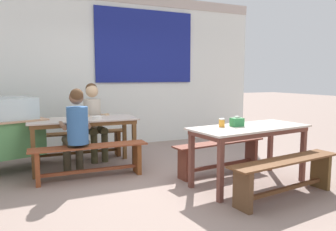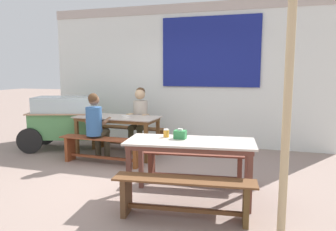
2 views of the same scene
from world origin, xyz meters
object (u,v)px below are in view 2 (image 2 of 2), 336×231
object	(u,v)px
bench_far_back	(131,135)
bench_near_back	(195,164)
person_center_facing	(139,115)
soup_bowl	(125,116)
bench_near_front	(184,193)
dining_table_far	(117,121)
tissue_box	(180,134)
food_cart	(65,118)
person_left_back_turned	(96,123)
condiment_jar	(166,133)
wooden_support_post	(287,117)
bench_far_front	(102,147)
dining_table_near	(190,147)

from	to	relation	value
bench_far_back	bench_near_back	xyz separation A→B (m)	(1.78, -1.68, -0.00)
person_center_facing	soup_bowl	distance (m)	0.56
person_center_facing	bench_near_back	bearing A→B (deg)	-46.10
bench_far_back	bench_near_front	xyz separation A→B (m)	(1.92, -2.84, 0.00)
dining_table_far	bench_far_back	distance (m)	0.70
tissue_box	food_cart	bearing A→B (deg)	149.46
dining_table_far	bench_near_back	world-z (taller)	dining_table_far
dining_table_far	person_left_back_turned	xyz separation A→B (m)	(-0.18, -0.50, 0.01)
person_center_facing	tissue_box	size ratio (longest dim) A/B	8.56
condiment_jar	wooden_support_post	xyz separation A→B (m)	(1.47, -0.73, 0.38)
condiment_jar	wooden_support_post	distance (m)	1.68
food_cart	soup_bowl	bearing A→B (deg)	-8.99
food_cart	wooden_support_post	bearing A→B (deg)	-30.00
bench_far_back	food_cart	world-z (taller)	food_cart
tissue_box	condiment_jar	size ratio (longest dim) A/B	1.40
bench_near_back	person_center_facing	distance (m)	2.26
tissue_box	wooden_support_post	world-z (taller)	wooden_support_post
bench_near_back	person_center_facing	xyz separation A→B (m)	(-1.53, 1.59, 0.45)
bench_near_front	bench_near_back	bearing A→B (deg)	97.11
bench_near_back	person_center_facing	world-z (taller)	person_center_facing
bench_far_front	wooden_support_post	size ratio (longest dim) A/B	0.67
soup_bowl	bench_far_back	bearing A→B (deg)	106.42
dining_table_far	food_cart	bearing A→B (deg)	172.23
person_center_facing	tissue_box	bearing A→B (deg)	-55.33
dining_table_far	bench_near_back	distance (m)	2.14
food_cart	bench_near_back	bearing A→B (deg)	-22.37
bench_near_back	food_cart	world-z (taller)	food_cart
dining_table_near	person_left_back_turned	world-z (taller)	person_left_back_turned
bench_near_front	food_cart	distance (m)	4.07
bench_near_back	bench_near_front	bearing A→B (deg)	-82.89
person_center_facing	food_cart	bearing A→B (deg)	-168.57
bench_near_front	person_center_facing	xyz separation A→B (m)	(-1.68, 2.75, 0.45)
bench_near_back	person_left_back_turned	world-z (taller)	person_left_back_turned
bench_far_front	soup_bowl	xyz separation A→B (m)	(0.22, 0.52, 0.50)
person_center_facing	person_left_back_turned	bearing A→B (deg)	-113.39
dining_table_near	bench_far_front	xyz separation A→B (m)	(-1.88, 1.09, -0.39)
person_left_back_turned	tissue_box	distance (m)	2.19
person_left_back_turned	tissue_box	xyz separation A→B (m)	(1.88, -1.10, 0.12)
bench_far_back	food_cart	distance (m)	1.43
bench_near_front	wooden_support_post	size ratio (longest dim) A/B	0.67
bench_near_front	person_left_back_turned	distance (m)	2.77
bench_far_front	food_cart	size ratio (longest dim) A/B	0.84
condiment_jar	person_left_back_turned	bearing A→B (deg)	147.68
tissue_box	bench_far_back	bearing A→B (deg)	127.76
bench_near_front	condiment_jar	bearing A→B (deg)	121.84
bench_far_front	condiment_jar	bearing A→B (deg)	-32.80
dining_table_near	condiment_jar	bearing A→B (deg)	162.12
tissue_box	wooden_support_post	distance (m)	1.48
bench_near_front	soup_bowl	xyz separation A→B (m)	(-1.73, 2.19, 0.49)
dining_table_far	condiment_jar	world-z (taller)	condiment_jar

